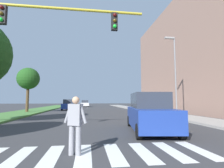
{
  "coord_description": "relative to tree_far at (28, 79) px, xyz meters",
  "views": [
    {
      "loc": [
        -0.34,
        2.49,
        1.57
      ],
      "look_at": [
        1.66,
        17.07,
        2.97
      ],
      "focal_mm": 27.87,
      "sensor_mm": 36.0,
      "label": 1
    }
  ],
  "objects": [
    {
      "name": "tree_far",
      "position": [
        0.0,
        0.0,
        0.0
      ],
      "size": [
        2.82,
        2.82,
        5.7
      ],
      "color": "#4C3823",
      "rests_on": "median_strip"
    },
    {
      "name": "suv_crossing",
      "position": [
        10.93,
        -14.99,
        -3.46
      ],
      "size": [
        2.53,
        4.82,
        1.97
      ],
      "color": "navy",
      "rests_on": "ground_plane"
    },
    {
      "name": "street_lamp_right",
      "position": [
        15.81,
        -8.49,
        0.2
      ],
      "size": [
        1.02,
        0.24,
        7.5
      ],
      "color": "slate",
      "rests_on": "sidewalk_right"
    },
    {
      "name": "sedan_midblock",
      "position": [
        4.58,
        6.7,
        -3.58
      ],
      "size": [
        2.19,
        4.63,
        1.76
      ],
      "color": "navy",
      "rests_on": "ground_plane"
    },
    {
      "name": "pedestrian_performer",
      "position": [
        7.4,
        -18.47,
        -3.46
      ],
      "size": [
        0.72,
        0.39,
        1.69
      ],
      "color": "gray",
      "rests_on": "ground_plane"
    },
    {
      "name": "sedan_distant",
      "position": [
        6.89,
        21.72,
        -3.61
      ],
      "size": [
        2.24,
        4.54,
        1.67
      ],
      "color": "silver",
      "rests_on": "ground_plane"
    },
    {
      "name": "crosswalk",
      "position": [
        8.1,
        -18.43,
        -4.39
      ],
      "size": [
        6.75,
        2.2,
        0.01
      ],
      "color": "silver",
      "rests_on": "ground_plane"
    },
    {
      "name": "traffic_light_gantry",
      "position": [
        4.16,
        -16.32,
        -0.04
      ],
      "size": [
        8.59,
        0.3,
        6.0
      ],
      "color": "gold",
      "rests_on": "median_strip"
    },
    {
      "name": "ground_plane",
      "position": [
        8.1,
        3.78,
        -4.39
      ],
      "size": [
        140.0,
        140.0,
        0.0
      ],
      "primitive_type": "plane",
      "color": "#38383A"
    },
    {
      "name": "median_strip",
      "position": [
        -0.17,
        1.78,
        -4.32
      ],
      "size": [
        4.26,
        64.0,
        0.15
      ],
      "primitive_type": "cube",
      "color": "#477A38",
      "rests_on": "ground_plane"
    },
    {
      "name": "sidewalk_right",
      "position": [
        16.4,
        1.78,
        -4.32
      ],
      "size": [
        3.0,
        64.0,
        0.15
      ],
      "primitive_type": "cube",
      "color": "#9E9991",
      "rests_on": "ground_plane"
    }
  ]
}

